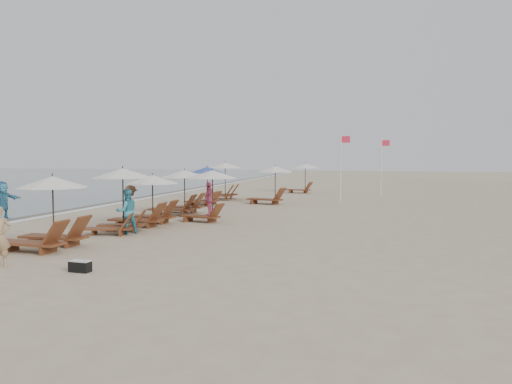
% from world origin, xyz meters
% --- Properties ---
extents(ground, '(160.00, 160.00, 0.00)m').
position_xyz_m(ground, '(0.00, 0.00, 0.00)').
color(ground, tan).
rests_on(ground, ground).
extents(wet_sand_band, '(3.20, 140.00, 0.01)m').
position_xyz_m(wet_sand_band, '(-12.50, 10.00, 0.00)').
color(wet_sand_band, '#6B5E4C').
rests_on(wet_sand_band, ground).
extents(foam_line, '(0.50, 140.00, 0.02)m').
position_xyz_m(foam_line, '(-11.20, 10.00, 0.01)').
color(foam_line, white).
rests_on(foam_line, ground).
extents(lounger_station_0, '(2.66, 2.13, 2.24)m').
position_xyz_m(lounger_station_0, '(-5.76, -2.61, 1.00)').
color(lounger_station_0, brown).
rests_on(lounger_station_0, ground).
extents(lounger_station_1, '(2.48, 2.27, 2.39)m').
position_xyz_m(lounger_station_1, '(-5.22, 0.95, 1.30)').
color(lounger_station_1, brown).
rests_on(lounger_station_1, ground).
extents(lounger_station_2, '(2.70, 2.18, 2.06)m').
position_xyz_m(lounger_station_2, '(-5.25, 3.25, 0.95)').
color(lounger_station_2, brown).
rests_on(lounger_station_2, ground).
extents(lounger_station_3, '(2.85, 2.42, 2.14)m').
position_xyz_m(lounger_station_3, '(-5.50, 7.45, 1.04)').
color(lounger_station_3, brown).
rests_on(lounger_station_3, ground).
extents(lounger_station_4, '(2.35, 2.15, 2.21)m').
position_xyz_m(lounger_station_4, '(-5.86, 12.03, 1.13)').
color(lounger_station_4, brown).
rests_on(lounger_station_4, ground).
extents(lounger_station_5, '(2.72, 2.31, 2.39)m').
position_xyz_m(lounger_station_5, '(-6.14, 16.10, 1.10)').
color(lounger_station_5, brown).
rests_on(lounger_station_5, ground).
extents(inland_station_0, '(2.58, 2.24, 2.22)m').
position_xyz_m(inland_station_0, '(-3.17, 4.99, 1.46)').
color(inland_station_0, brown).
rests_on(inland_station_0, ground).
extents(inland_station_1, '(2.86, 2.25, 2.22)m').
position_xyz_m(inland_station_1, '(-2.37, 13.73, 1.29)').
color(inland_station_1, brown).
rests_on(inland_station_1, ground).
extents(inland_station_2, '(2.63, 2.24, 2.22)m').
position_xyz_m(inland_station_2, '(-1.93, 23.16, 1.43)').
color(inland_station_2, brown).
rests_on(inland_station_2, ground).
extents(beachgoer_mid_a, '(1.01, 1.00, 1.65)m').
position_xyz_m(beachgoer_mid_a, '(-4.87, 0.91, 0.82)').
color(beachgoer_mid_a, teal).
rests_on(beachgoer_mid_a, ground).
extents(beachgoer_mid_b, '(1.08, 1.22, 1.64)m').
position_xyz_m(beachgoer_mid_b, '(-5.92, 3.22, 0.82)').
color(beachgoer_mid_b, '#8A6146').
rests_on(beachgoer_mid_b, ground).
extents(beachgoer_far_a, '(0.41, 0.96, 1.63)m').
position_xyz_m(beachgoer_far_a, '(-3.74, 6.82, 0.81)').
color(beachgoer_far_a, '#C74F77').
rests_on(beachgoer_far_a, ground).
extents(waterline_walker, '(0.87, 1.67, 1.73)m').
position_xyz_m(waterline_walker, '(-12.24, 3.41, 0.86)').
color(waterline_walker, teal).
rests_on(waterline_walker, ground).
extents(duffel_bag, '(0.54, 0.30, 0.29)m').
position_xyz_m(duffel_bag, '(-2.97, -5.15, 0.15)').
color(duffel_bag, black).
rests_on(duffel_bag, ground).
extents(flag_pole_near, '(0.60, 0.08, 4.23)m').
position_xyz_m(flag_pole_near, '(1.54, 16.32, 2.35)').
color(flag_pole_near, silver).
rests_on(flag_pole_near, ground).
extents(flag_pole_far, '(0.60, 0.08, 4.10)m').
position_xyz_m(flag_pole_far, '(3.91, 21.18, 2.29)').
color(flag_pole_far, silver).
rests_on(flag_pole_far, ground).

